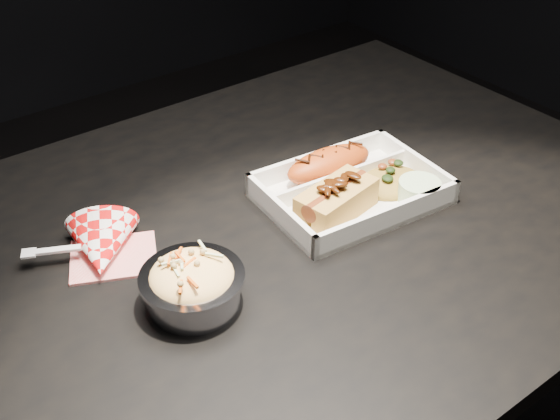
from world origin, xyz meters
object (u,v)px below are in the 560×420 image
object	(u,v)px
fried_pastry	(329,164)
napkin_fork	(102,247)
hotdog	(337,198)
food_tray	(350,193)
dining_table	(262,279)
foil_coleslaw_cup	(192,283)

from	to	relation	value
fried_pastry	napkin_fork	distance (m)	0.35
fried_pastry	hotdog	bearing A→B (deg)	-124.22
food_tray	hotdog	xyz separation A→B (m)	(-0.05, -0.02, 0.02)
dining_table	napkin_fork	bearing A→B (deg)	159.15
foil_coleslaw_cup	napkin_fork	xyz separation A→B (m)	(-0.05, 0.15, -0.02)
food_tray	napkin_fork	distance (m)	0.36
dining_table	foil_coleslaw_cup	bearing A→B (deg)	-154.79
food_tray	hotdog	bearing A→B (deg)	-149.23
dining_table	fried_pastry	bearing A→B (deg)	13.44
food_tray	napkin_fork	world-z (taller)	napkin_fork
hotdog	foil_coleslaw_cup	size ratio (longest dim) A/B	1.02
food_tray	foil_coleslaw_cup	size ratio (longest dim) A/B	2.13
food_tray	fried_pastry	size ratio (longest dim) A/B	1.86
napkin_fork	food_tray	bearing A→B (deg)	11.36
dining_table	napkin_fork	distance (m)	0.24
foil_coleslaw_cup	napkin_fork	distance (m)	0.15
fried_pastry	foil_coleslaw_cup	distance (m)	0.32
hotdog	napkin_fork	bearing A→B (deg)	148.53
fried_pastry	food_tray	bearing A→B (deg)	-95.46
fried_pastry	napkin_fork	xyz separation A→B (m)	(-0.35, 0.04, -0.01)
foil_coleslaw_cup	food_tray	bearing A→B (deg)	9.95
fried_pastry	napkin_fork	size ratio (longest dim) A/B	0.84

